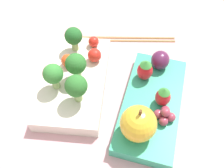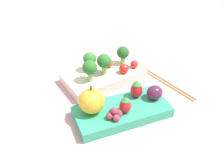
# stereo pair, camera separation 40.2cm
# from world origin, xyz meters

# --- Properties ---
(ground_plane) EXTENTS (4.00, 4.00, 0.00)m
(ground_plane) POSITION_xyz_m (0.00, 0.00, 0.00)
(ground_plane) COLOR #C6939E
(bento_box_savoury) EXTENTS (0.23, 0.15, 0.03)m
(bento_box_savoury) POSITION_xyz_m (0.01, 0.08, 0.01)
(bento_box_savoury) COLOR silver
(bento_box_savoury) RESTS_ON ground_plane
(bento_box_fruit) EXTENTS (0.22, 0.10, 0.02)m
(bento_box_fruit) POSITION_xyz_m (0.00, -0.07, 0.01)
(bento_box_fruit) COLOR #33A87F
(bento_box_fruit) RESTS_ON ground_plane
(broccoli_floret_0) EXTENTS (0.04, 0.04, 0.06)m
(broccoli_floret_0) POSITION_xyz_m (0.01, 0.07, 0.06)
(broccoli_floret_0) COLOR #93B770
(broccoli_floret_0) RESTS_ON bento_box_savoury
(broccoli_floret_1) EXTENTS (0.03, 0.03, 0.05)m
(broccoli_floret_1) POSITION_xyz_m (0.08, 0.10, 0.06)
(broccoli_floret_1) COLOR #93B770
(broccoli_floret_1) RESTS_ON bento_box_savoury
(broccoli_floret_2) EXTENTS (0.04, 0.04, 0.06)m
(broccoli_floret_2) POSITION_xyz_m (-0.03, 0.05, 0.06)
(broccoli_floret_2) COLOR #93B770
(broccoli_floret_2) RESTS_ON bento_box_savoury
(broccoli_floret_3) EXTENTS (0.04, 0.04, 0.05)m
(broccoli_floret_3) POSITION_xyz_m (-0.02, 0.10, 0.06)
(broccoli_floret_3) COLOR #93B770
(broccoli_floret_3) RESTS_ON bento_box_savoury
(cherry_tomato_0) EXTENTS (0.02, 0.02, 0.02)m
(cherry_tomato_0) POSITION_xyz_m (0.04, 0.10, 0.04)
(cherry_tomato_0) COLOR #DB4C1E
(cherry_tomato_0) RESTS_ON bento_box_savoury
(cherry_tomato_1) EXTENTS (0.03, 0.03, 0.03)m
(cherry_tomato_1) POSITION_xyz_m (0.06, 0.05, 0.04)
(cherry_tomato_1) COLOR red
(cherry_tomato_1) RESTS_ON bento_box_savoury
(cherry_tomato_2) EXTENTS (0.02, 0.02, 0.02)m
(cherry_tomato_2) POSITION_xyz_m (0.10, 0.07, 0.04)
(cherry_tomato_2) COLOR red
(cherry_tomato_2) RESTS_ON bento_box_savoury
(apple) EXTENTS (0.06, 0.06, 0.07)m
(apple) POSITION_xyz_m (-0.07, -0.06, 0.05)
(apple) COLOR gold
(apple) RESTS_ON bento_box_fruit
(strawberry_0) EXTENTS (0.03, 0.03, 0.04)m
(strawberry_0) POSITION_xyz_m (0.00, -0.09, 0.04)
(strawberry_0) COLOR red
(strawberry_0) RESTS_ON bento_box_fruit
(strawberry_1) EXTENTS (0.03, 0.03, 0.04)m
(strawberry_1) POSITION_xyz_m (0.05, -0.05, 0.05)
(strawberry_1) COLOR red
(strawberry_1) RESTS_ON bento_box_fruit
(plum) EXTENTS (0.04, 0.03, 0.03)m
(plum) POSITION_xyz_m (0.08, -0.07, 0.04)
(plum) COLOR #511E42
(plum) RESTS_ON bento_box_fruit
(grape_cluster) EXTENTS (0.04, 0.04, 0.03)m
(grape_cluster) POSITION_xyz_m (-0.03, -0.10, 0.03)
(grape_cluster) COLOR #93384C
(grape_cluster) RESTS_ON bento_box_fruit
(chopsticks_pair) EXTENTS (0.07, 0.21, 0.01)m
(chopsticks_pair) POSITION_xyz_m (0.17, 0.01, 0.00)
(chopsticks_pair) COLOR #A37547
(chopsticks_pair) RESTS_ON ground_plane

